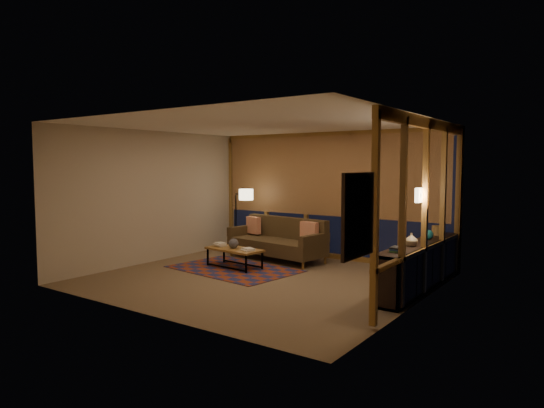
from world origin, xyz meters
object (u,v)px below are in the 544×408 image
Objects in this scene: bookshelf at (420,265)px; floor_lamp at (236,220)px; sofa at (276,239)px; coffee_table at (234,258)px.

floor_lamp is at bearing 169.56° from bookshelf.
floor_lamp is 4.65m from bookshelf.
floor_lamp reaches higher than bookshelf.
bookshelf is at bearing -2.73° from sofa.
coffee_table is at bearing -93.32° from sofa.
bookshelf reaches higher than coffee_table.
sofa reaches higher than coffee_table.
bookshelf is (3.46, 0.54, 0.18)m from coffee_table.
sofa is at bearing 84.79° from coffee_table.
coffee_table is at bearing -171.14° from bookshelf.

